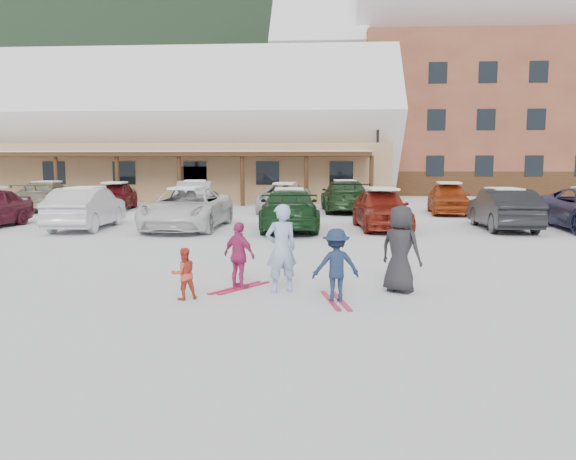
# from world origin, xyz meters

# --- Properties ---
(ground) EXTENTS (160.00, 160.00, 0.00)m
(ground) POSITION_xyz_m (0.00, 0.00, 0.00)
(ground) COLOR white
(ground) RESTS_ON ground
(forested_hillside) EXTENTS (300.00, 70.00, 38.00)m
(forested_hillside) POSITION_xyz_m (0.00, 85.00, 19.00)
(forested_hillside) COLOR black
(forested_hillside) RESTS_ON ground
(day_lodge) EXTENTS (29.12, 12.50, 10.38)m
(day_lodge) POSITION_xyz_m (-9.00, 27.96, 3.94)
(day_lodge) COLOR tan
(day_lodge) RESTS_ON ground
(alpine_hotel) EXTENTS (31.48, 14.01, 21.48)m
(alpine_hotel) POSITION_xyz_m (14.27, 38.00, 8.63)
(alpine_hotel) COLOR brown
(alpine_hotel) RESTS_ON ground
(lamp_post) EXTENTS (0.50, 0.25, 6.44)m
(lamp_post) POSITION_xyz_m (4.23, 24.33, 3.63)
(lamp_post) COLOR black
(lamp_post) RESTS_ON ground
(conifer_2) EXTENTS (5.28, 5.28, 12.24)m
(conifer_2) POSITION_xyz_m (-30.00, 42.00, 6.83)
(conifer_2) COLOR black
(conifer_2) RESTS_ON ground
(conifer_3) EXTENTS (3.96, 3.96, 9.18)m
(conifer_3) POSITION_xyz_m (6.00, 44.00, 5.12)
(conifer_3) COLOR black
(conifer_3) RESTS_ON ground
(adult_skier) EXTENTS (0.71, 0.61, 1.65)m
(adult_skier) POSITION_xyz_m (0.27, -0.41, 0.82)
(adult_skier) COLOR #9CB4E2
(adult_skier) RESTS_ON ground
(toddler_red) EXTENTS (0.56, 0.53, 0.92)m
(toddler_red) POSITION_xyz_m (-1.39, -1.07, 0.46)
(toddler_red) COLOR #C8402D
(toddler_red) RESTS_ON ground
(child_navy) EXTENTS (0.90, 0.63, 1.27)m
(child_navy) POSITION_xyz_m (1.27, -1.04, 0.64)
(child_navy) COLOR #192847
(child_navy) RESTS_ON ground
(skis_child_navy) EXTENTS (0.47, 1.41, 0.03)m
(skis_child_navy) POSITION_xyz_m (1.27, -1.04, 0.01)
(skis_child_navy) COLOR #B2193F
(skis_child_navy) RESTS_ON ground
(child_magenta) EXTENTS (0.80, 0.68, 1.28)m
(child_magenta) POSITION_xyz_m (-0.55, -0.16, 0.64)
(child_magenta) COLOR #B92C69
(child_magenta) RESTS_ON ground
(skis_child_magenta) EXTENTS (0.96, 1.27, 0.03)m
(skis_child_magenta) POSITION_xyz_m (-0.55, -0.16, 0.01)
(skis_child_magenta) COLOR #B2193F
(skis_child_magenta) RESTS_ON ground
(bystander_dark) EXTENTS (0.94, 0.87, 1.62)m
(bystander_dark) POSITION_xyz_m (2.47, -0.25, 0.81)
(bystander_dark) COLOR #252527
(bystander_dark) RESTS_ON ground
(parked_car_1) EXTENTS (1.93, 4.69, 1.51)m
(parked_car_1) POSITION_xyz_m (-7.63, 9.26, 0.76)
(parked_car_1) COLOR silver
(parked_car_1) RESTS_ON ground
(parked_car_2) EXTENTS (2.63, 5.49, 1.51)m
(parked_car_2) POSITION_xyz_m (-3.94, 9.48, 0.75)
(parked_car_2) COLOR white
(parked_car_2) RESTS_ON ground
(parked_car_3) EXTENTS (2.42, 5.22, 1.48)m
(parked_car_3) POSITION_xyz_m (-0.22, 9.38, 0.74)
(parked_car_3) COLOR #143719
(parked_car_3) RESTS_ON ground
(parked_car_4) EXTENTS (2.12, 4.49, 1.48)m
(parked_car_4) POSITION_xyz_m (3.11, 9.90, 0.74)
(parked_car_4) COLOR maroon
(parked_car_4) RESTS_ON ground
(parked_car_5) EXTENTS (1.63, 4.51, 1.48)m
(parked_car_5) POSITION_xyz_m (7.50, 10.09, 0.74)
(parked_car_5) COLOR black
(parked_car_5) RESTS_ON ground
(parked_car_7) EXTENTS (2.73, 5.28, 1.46)m
(parked_car_7) POSITION_xyz_m (-13.03, 17.03, 0.73)
(parked_car_7) COLOR gray
(parked_car_7) RESTS_ON ground
(parked_car_8) EXTENTS (2.17, 4.32, 1.41)m
(parked_car_8) POSITION_xyz_m (-9.70, 17.49, 0.71)
(parked_car_8) COLOR maroon
(parked_car_8) RESTS_ON ground
(parked_car_9) EXTENTS (2.36, 4.83, 1.52)m
(parked_car_9) POSITION_xyz_m (-5.45, 17.19, 0.76)
(parked_car_9) COLOR #ACABB0
(parked_car_9) RESTS_ON ground
(parked_car_10) EXTENTS (2.51, 5.19, 1.42)m
(parked_car_10) POSITION_xyz_m (-0.93, 16.77, 0.71)
(parked_car_10) COLOR silver
(parked_car_10) RESTS_ON ground
(parked_car_11) EXTENTS (2.46, 5.46, 1.55)m
(parked_car_11) POSITION_xyz_m (2.02, 17.16, 0.78)
(parked_car_11) COLOR #1D381B
(parked_car_11) RESTS_ON ground
(parked_car_12) EXTENTS (2.18, 4.52, 1.49)m
(parked_car_12) POSITION_xyz_m (6.90, 16.40, 0.74)
(parked_car_12) COLOR #AF4116
(parked_car_12) RESTS_ON ground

